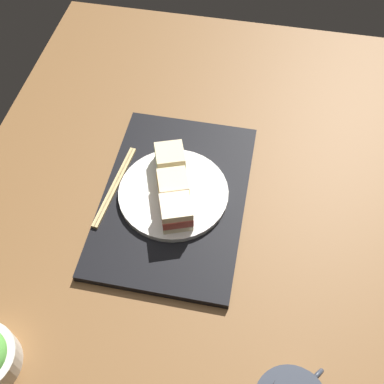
{
  "coord_description": "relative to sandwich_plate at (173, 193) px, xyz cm",
  "views": [
    {
      "loc": [
        51.55,
        10.31,
        85.47
      ],
      "look_at": [
        -4.51,
        -0.58,
        5.0
      ],
      "focal_mm": 45.48,
      "sensor_mm": 36.0,
      "label": 1
    }
  ],
  "objects": [
    {
      "name": "sandwich_near",
      "position": [
        -6.69,
        -2.11,
        2.95
      ],
      "size": [
        7.92,
        7.85,
        4.66
      ],
      "color": "beige",
      "rests_on": "sandwich_plate"
    },
    {
      "name": "sandwich_middle",
      "position": [
        0.0,
        0.0,
        2.87
      ],
      "size": [
        8.03,
        7.99,
        4.5
      ],
      "color": "beige",
      "rests_on": "sandwich_plate"
    },
    {
      "name": "serving_tray",
      "position": [
        0.19,
        0.21,
        -1.46
      ],
      "size": [
        43.93,
        29.76,
        1.67
      ],
      "primitive_type": "cube",
      "color": "black",
      "rests_on": "ground_plane"
    },
    {
      "name": "sandwich_far",
      "position": [
        6.69,
        2.11,
        3.41
      ],
      "size": [
        7.98,
        7.79,
        5.58
      ],
      "color": "beige",
      "rests_on": "sandwich_plate"
    },
    {
      "name": "ground_plane",
      "position": [
        5.36,
        4.71,
        -3.8
      ],
      "size": [
        140.0,
        100.0,
        3.0
      ],
      "primitive_type": "cube",
      "color": "brown"
    },
    {
      "name": "sandwich_plate",
      "position": [
        0.0,
        0.0,
        0.0
      ],
      "size": [
        23.06,
        23.06,
        1.24
      ],
      "primitive_type": "cylinder",
      "color": "white",
      "rests_on": "serving_tray"
    },
    {
      "name": "chopsticks_pair",
      "position": [
        0.37,
        -12.67,
        -0.27
      ],
      "size": [
        21.56,
        3.64,
        0.7
      ],
      "color": "tan",
      "rests_on": "serving_tray"
    }
  ]
}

